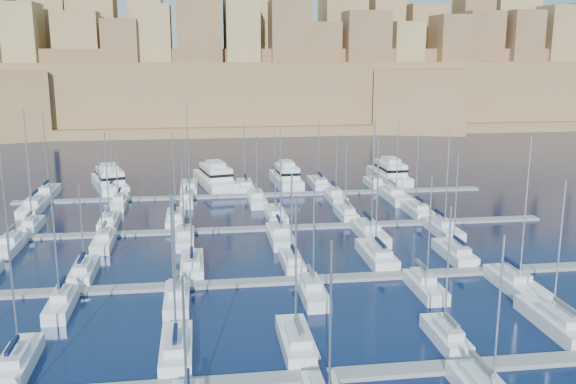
{
  "coord_description": "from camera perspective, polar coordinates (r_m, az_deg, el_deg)",
  "views": [
    {
      "loc": [
        -9.95,
        -80.42,
        26.08
      ],
      "look_at": [
        2.24,
        6.0,
        6.5
      ],
      "focal_mm": 40.0,
      "sensor_mm": 36.0,
      "label": 1
    }
  ],
  "objects": [
    {
      "name": "motor_yacht_d",
      "position": [
        129.55,
        9.01,
        1.65
      ],
      "size": [
        5.25,
        16.02,
        5.25
      ],
      "color": "silver",
      "rests_on": "ground"
    },
    {
      "name": "sailboat_14",
      "position": [
        78.05,
        -8.52,
        -6.43
      ],
      "size": [
        2.7,
        9.02,
        15.39
      ],
      "color": "silver",
      "rests_on": "ground"
    },
    {
      "name": "sailboat_39",
      "position": [
        120.99,
        -3.83,
        0.53
      ],
      "size": [
        2.82,
        9.39,
        12.89
      ],
      "color": "silver",
      "rests_on": "ground"
    },
    {
      "name": "sailboat_3",
      "position": [
        58.23,
        0.77,
        -13.15
      ],
      "size": [
        2.7,
        9.0,
        13.93
      ],
      "color": "silver",
      "rests_on": "ground"
    },
    {
      "name": "sailboat_44",
      "position": [
        110.84,
        -8.99,
        -0.74
      ],
      "size": [
        2.18,
        7.28,
        11.74
      ],
      "color": "silver",
      "rests_on": "ground"
    },
    {
      "name": "sailboat_31",
      "position": [
        89.95,
        -16.06,
        -4.23
      ],
      "size": [
        2.53,
        8.44,
        13.01
      ],
      "color": "silver",
      "rests_on": "ground"
    },
    {
      "name": "sailboat_33",
      "position": [
        88.85,
        -0.7,
        -3.91
      ],
      "size": [
        3.04,
        10.14,
        15.75
      ],
      "color": "silver",
      "rests_on": "ground"
    },
    {
      "name": "sailboat_30",
      "position": [
        92.36,
        -23.48,
        -4.36
      ],
      "size": [
        2.59,
        8.64,
        13.4
      ],
      "color": "silver",
      "rests_on": "ground"
    },
    {
      "name": "sailboat_22",
      "position": [
        72.33,
        12.07,
        -8.16
      ],
      "size": [
        2.52,
        8.4,
        13.43
      ],
      "color": "silver",
      "rests_on": "ground"
    },
    {
      "name": "sailboat_1",
      "position": [
        59.39,
        -22.88,
        -13.69
      ],
      "size": [
        2.48,
        8.27,
        12.19
      ],
      "color": "silver",
      "rests_on": "ground"
    },
    {
      "name": "sailboat_40",
      "position": [
        123.12,
        2.75,
        0.76
      ],
      "size": [
        3.03,
        10.09,
        13.48
      ],
      "color": "silver",
      "rests_on": "ground"
    },
    {
      "name": "fortified_city",
      "position": [
        236.16,
        -5.73,
        9.83
      ],
      "size": [
        460.0,
        108.95,
        59.52
      ],
      "color": "brown",
      "rests_on": "ground"
    },
    {
      "name": "sailboat_45",
      "position": [
        110.26,
        -2.79,
        -0.66
      ],
      "size": [
        2.8,
        9.33,
        12.45
      ],
      "color": "silver",
      "rests_on": "ground"
    },
    {
      "name": "ground",
      "position": [
        85.13,
        -0.93,
        -5.2
      ],
      "size": [
        600.0,
        600.0,
        0.0
      ],
      "primitive_type": "plane",
      "color": "black",
      "rests_on": "ground"
    },
    {
      "name": "sailboat_35",
      "position": [
        94.86,
        13.6,
        -3.2
      ],
      "size": [
        2.91,
        9.72,
        15.31
      ],
      "color": "silver",
      "rests_on": "ground"
    },
    {
      "name": "motor_yacht_c",
      "position": [
        124.32,
        -0.16,
        1.35
      ],
      "size": [
        5.12,
        14.47,
        5.25
      ],
      "color": "silver",
      "rests_on": "ground"
    },
    {
      "name": "sailboat_42",
      "position": [
        112.64,
        -21.71,
        -1.25
      ],
      "size": [
        3.11,
        10.35,
        17.09
      ],
      "color": "silver",
      "rests_on": "ground"
    },
    {
      "name": "pontoon_mid_far",
      "position": [
        94.58,
        -1.68,
        -3.24
      ],
      "size": [
        84.0,
        2.0,
        0.4
      ],
      "primitive_type": "cube",
      "color": "slate",
      "rests_on": "ground"
    },
    {
      "name": "sailboat_32",
      "position": [
        88.95,
        -9.18,
        -4.08
      ],
      "size": [
        2.58,
        8.6,
        12.15
      ],
      "color": "silver",
      "rests_on": "ground"
    },
    {
      "name": "motor_yacht_a",
      "position": [
        125.2,
        -15.57,
        0.96
      ],
      "size": [
        8.92,
        16.78,
        5.25
      ],
      "color": "silver",
      "rests_on": "ground"
    },
    {
      "name": "sailboat_38",
      "position": [
        121.0,
        -8.79,
        0.42
      ],
      "size": [
        3.01,
        10.02,
        16.03
      ],
      "color": "silver",
      "rests_on": "ground"
    },
    {
      "name": "sailboat_2",
      "position": [
        57.71,
        -9.89,
        -13.59
      ],
      "size": [
        2.69,
        8.98,
        14.61
      ],
      "color": "silver",
      "rests_on": "ground"
    },
    {
      "name": "sailboat_25",
      "position": [
        99.88,
        -15.6,
        -2.53
      ],
      "size": [
        2.6,
        8.68,
        14.29
      ],
      "color": "silver",
      "rests_on": "ground"
    },
    {
      "name": "pontoon_near",
      "position": [
        54.07,
        3.72,
        -15.98
      ],
      "size": [
        84.0,
        2.0,
        0.4
      ],
      "primitive_type": "cube",
      "color": "slate",
      "rests_on": "ground"
    },
    {
      "name": "sailboat_20",
      "position": [
        68.24,
        -9.84,
        -9.36
      ],
      "size": [
        2.54,
        8.47,
        12.14
      ],
      "color": "silver",
      "rests_on": "ground"
    },
    {
      "name": "sailboat_26",
      "position": [
        99.27,
        -9.96,
        -2.33
      ],
      "size": [
        2.76,
        9.21,
        14.28
      ],
      "color": "silver",
      "rests_on": "ground"
    },
    {
      "name": "sailboat_24",
      "position": [
        101.41,
        -21.81,
        -2.76
      ],
      "size": [
        2.24,
        7.47,
        13.35
      ],
      "color": "silver",
      "rests_on": "ground"
    },
    {
      "name": "sailboat_19",
      "position": [
        70.0,
        -19.51,
        -9.35
      ],
      "size": [
        2.32,
        7.73,
        13.59
      ],
      "color": "silver",
      "rests_on": "ground"
    },
    {
      "name": "sailboat_46",
      "position": [
        112.48,
        4.22,
        -0.42
      ],
      "size": [
        2.69,
        8.97,
        12.09
      ],
      "color": "silver",
      "rests_on": "ground"
    },
    {
      "name": "sailboat_23",
      "position": [
        75.43,
        19.62,
        -7.72
      ],
      "size": [
        3.13,
        10.44,
        17.46
      ],
      "color": "silver",
      "rests_on": "ground"
    },
    {
      "name": "sailboat_21",
      "position": [
        69.2,
        2.18,
        -8.86
      ],
      "size": [
        2.51,
        8.37,
        12.38
      ],
      "color": "silver",
      "rests_on": "ground"
    },
    {
      "name": "sailboat_29",
      "position": [
        105.08,
        11.36,
        -1.56
      ],
      "size": [
        2.81,
        9.38,
        13.63
      ],
      "color": "silver",
      "rests_on": "ground"
    },
    {
      "name": "sailboat_16",
      "position": [
        81.59,
        7.89,
        -5.55
      ],
      "size": [
        3.09,
        10.29,
        15.41
      ],
      "color": "silver",
      "rests_on": "ground"
    },
    {
      "name": "sailboat_41",
      "position": [
        124.6,
        7.68,
        0.79
      ],
      "size": [
        2.42,
        8.06,
        12.6
      ],
      "color": "silver",
      "rests_on": "ground"
    },
    {
      "name": "sailboat_5",
      "position": [
        67.12,
        22.75,
        -10.55
      ],
      "size": [
        3.16,
        10.54,
        14.55
      ],
      "color": "silver",
      "rests_on": "ground"
    },
    {
      "name": "sailboat_13",
      "position": [
        78.96,
        -17.67,
        -6.71
      ],
      "size": [
        2.52,
        8.4,
        11.21
      ],
      "color": "silver",
      "rests_on": "ground"
    },
    {
      "name": "motor_yacht_b",
      "position": [
        124.65,
        -6.49,
        1.3
      ],
      "size": [
        8.53,
        17.93,
        5.25
      ],
      "color": "silver",
      "rests_on": "ground"
    },
    {
      "name": "sailboat_37",
      "position": [
        121.08,
        -15.31,
        0.1
      ],
      "size": [
        2.42,
        8.06,
        11.25
      ],
      "color": "silver",
      "rests_on": "ground"
    },
    {
      "name": "sailboat_43",
      "position": [
        111.3,
        -14.79,
        -0.95
      ],
      "size": [
        2.4,
        8.0,
        11.88
      ],
      "color": "silver",
      "rests_on": "ground"
    },
    {
      "name": "pontoon_mid_near",
      "position": [
        73.83,
        0.24,
        -7.88
      ],
      "size": [
        84.0,
        2.0,
        0.4
      ],
      "primitive_type": "cube",
      "color": "slate",
      "rests_on": "ground"
    },
    {
      "name": "sailboat_28",
      "position": [
        101.29,
        5.19,
        -1.91
      ],
      "size": [
        2.45,
        8.16,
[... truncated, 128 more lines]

